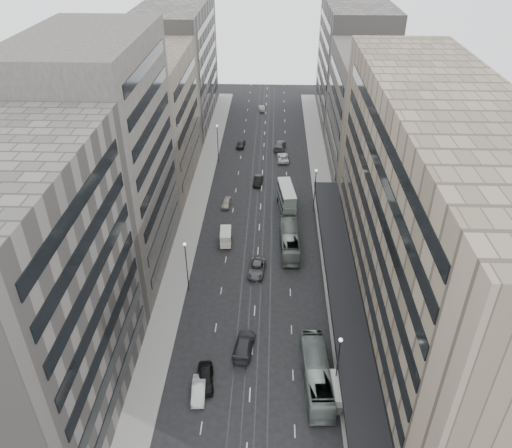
# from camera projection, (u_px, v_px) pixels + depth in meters

# --- Properties ---
(ground) EXTENTS (220.00, 220.00, 0.00)m
(ground) POSITION_uv_depth(u_px,v_px,m) (252.00, 355.00, 61.91)
(ground) COLOR black
(ground) RESTS_ON ground
(sidewalk_right) EXTENTS (4.00, 125.00, 0.15)m
(sidewalk_right) POSITION_uv_depth(u_px,v_px,m) (325.00, 203.00, 93.00)
(sidewalk_right) COLOR gray
(sidewalk_right) RESTS_ON ground
(sidewalk_left) EXTENTS (4.00, 125.00, 0.15)m
(sidewalk_left) POSITION_uv_depth(u_px,v_px,m) (197.00, 201.00, 93.74)
(sidewalk_left) COLOR gray
(sidewalk_left) RESTS_ON ground
(department_store) EXTENTS (19.20, 60.00, 30.00)m
(department_store) POSITION_uv_depth(u_px,v_px,m) (433.00, 222.00, 59.87)
(department_store) COLOR gray
(department_store) RESTS_ON ground
(building_right_mid) EXTENTS (15.00, 28.00, 24.00)m
(building_right_mid) POSITION_uv_depth(u_px,v_px,m) (372.00, 115.00, 98.43)
(building_right_mid) COLOR #433E3A
(building_right_mid) RESTS_ON ground
(building_right_far) EXTENTS (15.00, 32.00, 28.00)m
(building_right_far) POSITION_uv_depth(u_px,v_px,m) (354.00, 64.00, 122.54)
(building_right_far) COLOR #67625D
(building_right_far) RESTS_ON ground
(building_left_a) EXTENTS (15.00, 28.00, 30.00)m
(building_left_a) POSITION_uv_depth(u_px,v_px,m) (24.00, 303.00, 47.73)
(building_left_a) COLOR #67625D
(building_left_a) RESTS_ON ground
(building_left_b) EXTENTS (15.00, 26.00, 34.00)m
(building_left_b) POSITION_uv_depth(u_px,v_px,m) (103.00, 161.00, 69.32)
(building_left_b) COLOR #433E3A
(building_left_b) RESTS_ON ground
(building_left_c) EXTENTS (15.00, 28.00, 25.00)m
(building_left_c) POSITION_uv_depth(u_px,v_px,m) (149.00, 121.00, 94.44)
(building_left_c) COLOR #766B5C
(building_left_c) RESTS_ON ground
(building_left_d) EXTENTS (15.00, 38.00, 28.00)m
(building_left_d) POSITION_uv_depth(u_px,v_px,m) (178.00, 65.00, 121.35)
(building_left_d) COLOR #67625D
(building_left_d) RESTS_ON ground
(lamp_right_near) EXTENTS (0.44, 0.44, 8.32)m
(lamp_right_near) POSITION_uv_depth(u_px,v_px,m) (338.00, 359.00, 54.59)
(lamp_right_near) COLOR #262628
(lamp_right_near) RESTS_ON ground
(lamp_right_far) EXTENTS (0.44, 0.44, 8.32)m
(lamp_right_far) POSITION_uv_depth(u_px,v_px,m) (315.00, 185.00, 88.19)
(lamp_right_far) COLOR #262628
(lamp_right_far) RESTS_ON ground
(lamp_left_near) EXTENTS (0.44, 0.44, 8.32)m
(lamp_left_near) POSITION_uv_depth(u_px,v_px,m) (186.00, 261.00, 69.47)
(lamp_left_near) COLOR #262628
(lamp_left_near) RESTS_ON ground
(lamp_left_far) EXTENTS (0.44, 0.44, 8.32)m
(lamp_left_far) POSITION_uv_depth(u_px,v_px,m) (218.00, 139.00, 105.59)
(lamp_left_far) COLOR #262628
(lamp_left_far) RESTS_ON ground
(bus_near) EXTENTS (3.42, 12.03, 3.31)m
(bus_near) POSITION_uv_depth(u_px,v_px,m) (316.00, 374.00, 57.28)
(bus_near) COLOR gray
(bus_near) RESTS_ON ground
(bus_far) EXTENTS (3.04, 11.71, 3.24)m
(bus_far) POSITION_uv_depth(u_px,v_px,m) (289.00, 240.00, 80.21)
(bus_far) COLOR gray
(bus_far) RESTS_ON ground
(double_decker) EXTENTS (3.44, 8.50, 4.52)m
(double_decker) POSITION_uv_depth(u_px,v_px,m) (287.00, 198.00, 90.03)
(double_decker) COLOR gray
(double_decker) RESTS_ON ground
(vw_microbus) EXTENTS (2.17, 4.63, 2.49)m
(vw_microbus) POSITION_uv_depth(u_px,v_px,m) (332.00, 391.00, 55.57)
(vw_microbus) COLOR #525759
(vw_microbus) RESTS_ON ground
(panel_van) EXTENTS (2.14, 4.04, 2.48)m
(panel_van) POSITION_uv_depth(u_px,v_px,m) (226.00, 237.00, 81.39)
(panel_van) COLOR white
(panel_van) RESTS_ON ground
(sedan_0) EXTENTS (2.44, 4.94, 1.62)m
(sedan_0) POSITION_uv_depth(u_px,v_px,m) (205.00, 378.00, 57.85)
(sedan_0) COLOR black
(sedan_0) RESTS_ON ground
(sedan_1) EXTENTS (1.75, 4.38, 1.42)m
(sedan_1) POSITION_uv_depth(u_px,v_px,m) (199.00, 390.00, 56.51)
(sedan_1) COLOR silver
(sedan_1) RESTS_ON ground
(sedan_2) EXTENTS (2.89, 5.38, 1.43)m
(sedan_2) POSITION_uv_depth(u_px,v_px,m) (257.00, 269.00, 75.35)
(sedan_2) COLOR #4F4F51
(sedan_2) RESTS_ON ground
(sedan_3) EXTENTS (2.98, 5.89, 1.64)m
(sedan_3) POSITION_uv_depth(u_px,v_px,m) (244.00, 345.00, 62.15)
(sedan_3) COLOR #2A2A2D
(sedan_3) RESTS_ON ground
(sedan_4) EXTENTS (1.98, 4.04, 1.33)m
(sedan_4) POSITION_uv_depth(u_px,v_px,m) (226.00, 203.00, 91.98)
(sedan_4) COLOR #A7A28B
(sedan_4) RESTS_ON ground
(sedan_5) EXTENTS (2.00, 4.59, 1.47)m
(sedan_5) POSITION_uv_depth(u_px,v_px,m) (258.00, 181.00, 99.20)
(sedan_5) COLOR black
(sedan_5) RESTS_ON ground
(sedan_6) EXTENTS (2.54, 5.24, 1.44)m
(sedan_6) POSITION_uv_depth(u_px,v_px,m) (283.00, 157.00, 108.25)
(sedan_6) COLOR silver
(sedan_6) RESTS_ON ground
(sedan_7) EXTENTS (3.17, 6.16, 1.71)m
(sedan_7) POSITION_uv_depth(u_px,v_px,m) (280.00, 145.00, 113.56)
(sedan_7) COLOR #545457
(sedan_7) RESTS_ON ground
(sedan_8) EXTENTS (2.09, 4.45, 1.47)m
(sedan_8) POSITION_uv_depth(u_px,v_px,m) (241.00, 144.00, 114.32)
(sedan_8) COLOR #252527
(sedan_8) RESTS_ON ground
(sedan_9) EXTENTS (1.85, 4.20, 1.34)m
(sedan_9) POSITION_uv_depth(u_px,v_px,m) (262.00, 108.00, 134.36)
(sedan_9) COLOR #A99C8C
(sedan_9) RESTS_ON ground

